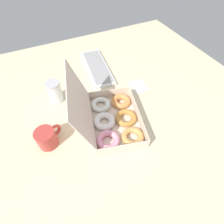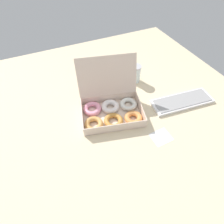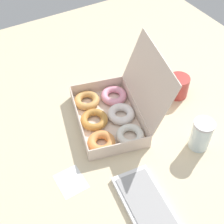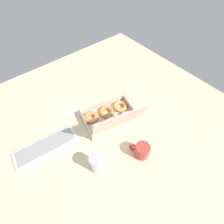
% 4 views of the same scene
% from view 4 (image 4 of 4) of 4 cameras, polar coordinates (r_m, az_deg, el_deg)
% --- Properties ---
extents(ground_plane, '(1.80, 1.80, 0.02)m').
position_cam_4_polar(ground_plane, '(1.26, -1.04, -3.39)').
color(ground_plane, beige).
extents(donut_box, '(0.42, 0.39, 0.29)m').
position_cam_4_polar(donut_box, '(1.22, -0.47, -1.90)').
color(donut_box, beige).
rests_on(donut_box, ground_plane).
extents(keyboard, '(0.41, 0.18, 0.02)m').
position_cam_4_polar(keyboard, '(1.21, -20.76, -10.40)').
color(keyboard, white).
rests_on(keyboard, ground_plane).
extents(coffee_mug, '(0.09, 0.12, 0.09)m').
position_cam_4_polar(coffee_mug, '(1.09, 9.40, -12.34)').
color(coffee_mug, '#B13934').
rests_on(coffee_mug, ground_plane).
extents(glass_jar, '(0.08, 0.08, 0.13)m').
position_cam_4_polar(glass_jar, '(1.03, -5.10, -16.29)').
color(glass_jar, silver).
rests_on(glass_jar, ground_plane).
extents(paper_napkin, '(0.11, 0.09, 0.00)m').
position_cam_4_polar(paper_napkin, '(1.35, -13.66, 0.42)').
color(paper_napkin, white).
rests_on(paper_napkin, ground_plane).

